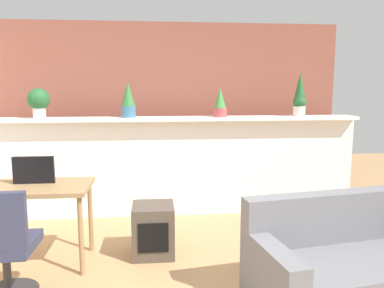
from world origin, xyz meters
TOP-DOWN VIEW (x-y plane):
  - divider_wall at (0.00, 2.00)m, footprint 4.66×0.16m
  - plant_shelf at (0.00, 1.96)m, footprint 4.66×0.34m
  - brick_wall_behind at (0.00, 2.60)m, footprint 4.66×0.10m
  - potted_plant_0 at (-1.61, 1.93)m, footprint 0.26×0.26m
  - potted_plant_1 at (-0.56, 1.96)m, footprint 0.18×0.18m
  - potted_plant_2 at (0.57, 1.93)m, footprint 0.17×0.17m
  - potted_plant_3 at (1.59, 1.92)m, footprint 0.17×0.17m
  - desk at (-1.39, 0.71)m, footprint 1.10×0.60m
  - tv_monitor at (-1.35, 0.79)m, footprint 0.37×0.04m
  - office_chair at (-1.38, 0.04)m, footprint 0.45×0.45m
  - side_cube_shelf at (-0.27, 0.80)m, footprint 0.40×0.41m
  - couch at (1.23, -0.19)m, footprint 1.66×1.00m

SIDE VIEW (x-z plane):
  - side_cube_shelf at x=-0.27m, z-range 0.00..0.50m
  - couch at x=1.23m, z-range -0.12..0.68m
  - office_chair at x=-1.38m, z-range -0.07..0.84m
  - divider_wall at x=0.00m, z-range 0.00..1.22m
  - desk at x=-1.39m, z-range 0.29..1.04m
  - tv_monitor at x=-1.35m, z-range 0.75..1.00m
  - plant_shelf at x=0.00m, z-range 1.22..1.26m
  - brick_wall_behind at x=0.00m, z-range 0.00..2.50m
  - potted_plant_2 at x=0.57m, z-range 1.25..1.61m
  - potted_plant_0 at x=-1.61m, z-range 1.29..1.64m
  - potted_plant_1 at x=-0.56m, z-range 1.25..1.69m
  - potted_plant_3 at x=1.59m, z-range 1.24..1.79m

